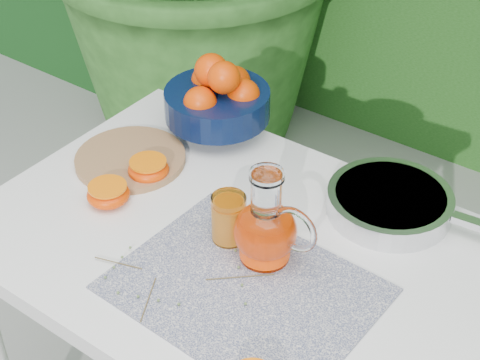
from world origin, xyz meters
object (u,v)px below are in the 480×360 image
Objects in this scene: white_table at (234,269)px; juice_pitcher at (266,229)px; cutting_board at (130,159)px; fruit_bowl at (218,97)px; saute_pan at (392,202)px.

juice_pitcher reaches higher than white_table.
cutting_board is 0.97× the size of fruit_bowl.
saute_pan reaches higher than white_table.
fruit_bowl reaches higher than white_table.
saute_pan reaches higher than cutting_board.
white_table is 5.13× the size of juice_pitcher.
fruit_bowl reaches higher than saute_pan.
white_table is at bearing -11.81° from cutting_board.
cutting_board reaches higher than white_table.
fruit_bowl is 1.30× the size of juice_pitcher.
fruit_bowl is 0.56× the size of saute_pan.
white_table is 0.36m from cutting_board.
fruit_bowl is at bearing 175.38° from saute_pan.
fruit_bowl reaches higher than cutting_board.
white_table is at bearing -48.27° from fruit_bowl.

